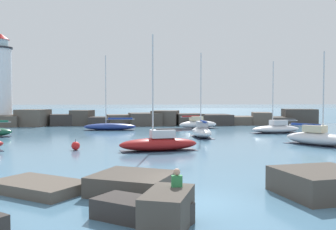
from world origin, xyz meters
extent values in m
plane|color=teal|center=(0.00, 0.00, 0.00)|extent=(600.00, 600.00, 0.00)
cube|color=teal|center=(0.00, 105.56, 0.00)|extent=(400.00, 116.00, 0.01)
cube|color=brown|center=(-21.61, 45.31, 0.82)|extent=(3.34, 5.56, 1.65)
cube|color=brown|center=(-18.32, 44.78, 1.30)|extent=(5.11, 4.93, 2.59)
cube|color=#383330|center=(-14.05, 46.16, 0.89)|extent=(4.48, 4.09, 1.78)
cube|color=#4C443D|center=(-11.00, 46.24, 1.21)|extent=(3.75, 4.04, 2.42)
cube|color=#383330|center=(-7.98, 44.80, 0.70)|extent=(3.57, 3.74, 1.39)
cube|color=brown|center=(-5.09, 46.22, 0.84)|extent=(4.33, 4.32, 1.68)
cube|color=#4C443D|center=(-0.95, 45.22, 0.98)|extent=(5.45, 5.59, 1.97)
cube|color=#4C443D|center=(2.38, 45.51, 1.17)|extent=(4.96, 5.24, 2.34)
cube|color=#423D38|center=(6.21, 45.50, 0.92)|extent=(4.76, 4.56, 1.84)
cube|color=#383330|center=(10.45, 45.55, 0.85)|extent=(5.41, 5.65, 1.70)
cube|color=brown|center=(15.07, 46.07, 0.67)|extent=(4.45, 5.18, 1.34)
cube|color=brown|center=(18.34, 45.48, 1.01)|extent=(3.98, 5.42, 2.02)
cube|color=#423D38|center=(21.19, 45.36, 0.63)|extent=(3.86, 5.81, 1.25)
cube|color=#423D38|center=(24.86, 45.61, 1.28)|extent=(6.20, 6.19, 2.56)
cylinder|color=gray|center=(-23.11, 45.33, 0.90)|extent=(3.89, 3.89, 1.80)
cylinder|color=white|center=(-23.11, 45.33, 6.90)|extent=(2.88, 2.88, 10.21)
cylinder|color=#232328|center=(-23.11, 45.33, 12.13)|extent=(3.32, 3.32, 0.25)
cylinder|color=silver|center=(-23.11, 45.33, 12.83)|extent=(2.02, 2.02, 1.15)
cone|color=#B21919|center=(-23.11, 45.33, 13.86)|extent=(2.45, 2.45, 0.90)
cube|color=#4C443D|center=(-2.41, 1.47, 0.43)|extent=(4.25, 4.14, 0.87)
cube|color=#4C443D|center=(5.73, 0.46, 0.55)|extent=(4.10, 3.99, 1.09)
cube|color=#383330|center=(-2.09, -2.32, 0.35)|extent=(3.59, 3.13, 0.71)
cube|color=#4C443D|center=(-1.25, -3.08, 0.60)|extent=(2.05, 2.77, 1.20)
cube|color=brown|center=(-6.60, 2.12, 0.24)|extent=(4.86, 4.42, 0.48)
ellipsoid|color=silver|center=(14.04, 17.47, 0.58)|extent=(5.14, 6.34, 1.16)
cube|color=black|center=(14.04, 17.47, 0.01)|extent=(4.94, 6.06, 0.03)
cube|color=beige|center=(13.87, 17.73, 1.48)|extent=(1.96, 2.18, 0.64)
cylinder|color=silver|center=(14.30, 17.08, 4.78)|extent=(0.12, 0.12, 7.24)
cylinder|color=#BCBCC1|center=(13.35, 18.51, 1.71)|extent=(1.99, 2.93, 0.10)
cube|color=navy|center=(13.35, 18.51, 1.81)|extent=(1.78, 2.55, 0.20)
ellipsoid|color=maroon|center=(-0.48, 15.08, 0.52)|extent=(6.67, 3.16, 1.05)
cube|color=black|center=(-0.48, 15.08, 0.01)|extent=(6.34, 3.06, 0.03)
cube|color=silver|center=(-0.16, 15.14, 1.37)|extent=(2.09, 1.45, 0.64)
cylinder|color=silver|center=(-0.95, 14.99, 5.17)|extent=(0.12, 0.12, 8.26)
cylinder|color=#BCBCC1|center=(0.78, 15.31, 1.60)|extent=(3.48, 0.74, 0.10)
cube|color=#4C4C51|center=(0.78, 15.31, 1.70)|extent=(2.98, 0.74, 0.20)
ellipsoid|color=white|center=(6.52, 37.97, 0.56)|extent=(6.13, 3.63, 1.11)
cube|color=black|center=(6.52, 37.97, 0.01)|extent=(5.84, 3.51, 0.03)
cube|color=beige|center=(6.24, 37.88, 1.43)|extent=(1.99, 1.56, 0.64)
cylinder|color=silver|center=(6.93, 38.10, 4.24)|extent=(0.12, 0.12, 6.25)
cylinder|color=#BCBCC1|center=(5.41, 37.62, 1.66)|extent=(3.08, 1.06, 0.10)
cube|color=maroon|center=(5.41, 37.62, 1.76)|extent=(2.65, 1.01, 0.20)
ellipsoid|color=navy|center=(-5.85, 36.01, 0.46)|extent=(7.10, 2.15, 0.93)
cube|color=black|center=(-5.85, 36.01, 0.01)|extent=(6.75, 2.10, 0.03)
cylinder|color=silver|center=(-6.38, 36.02, 5.49)|extent=(0.12, 0.12, 9.12)
cylinder|color=#BCBCC1|center=(-4.45, 35.96, 1.48)|extent=(3.87, 0.24, 0.10)
cube|color=navy|center=(-4.45, 35.96, 1.58)|extent=(3.30, 0.32, 0.20)
ellipsoid|color=white|center=(14.90, 29.88, 0.48)|extent=(6.70, 3.43, 0.95)
cube|color=black|center=(14.90, 29.88, 0.01)|extent=(6.37, 3.32, 0.03)
cube|color=silver|center=(15.21, 29.94, 1.27)|extent=(2.12, 1.58, 0.64)
cylinder|color=silver|center=(14.43, 29.79, 4.88)|extent=(0.12, 0.12, 7.85)
cylinder|color=#BCBCC1|center=(16.15, 30.13, 1.50)|extent=(3.46, 0.78, 0.10)
cube|color=#4C4C51|center=(16.15, 30.13, 1.60)|extent=(2.97, 0.77, 0.20)
ellipsoid|color=white|center=(4.82, 25.47, 0.56)|extent=(2.00, 5.53, 1.12)
cube|color=black|center=(4.82, 25.47, 0.01)|extent=(1.96, 5.25, 0.03)
cube|color=#B2B2B7|center=(4.83, 25.20, 1.44)|extent=(1.06, 1.67, 0.64)
cylinder|color=silver|center=(4.81, 25.88, 5.19)|extent=(0.12, 0.12, 8.13)
cylinder|color=#BCBCC1|center=(4.85, 24.38, 1.67)|extent=(0.18, 3.02, 0.10)
cube|color=navy|center=(4.85, 24.38, 1.77)|extent=(0.27, 2.57, 0.20)
sphere|color=red|center=(-7.21, 16.03, 0.35)|extent=(0.69, 0.69, 0.69)
cylinder|color=black|center=(-7.21, 16.03, 0.79)|extent=(0.04, 0.04, 0.20)
cylinder|color=#282833|center=(-0.99, -2.48, 0.44)|extent=(0.14, 0.14, 0.88)
cylinder|color=#282833|center=(-0.81, -2.48, 0.44)|extent=(0.14, 0.14, 0.88)
cube|color=#338C4C|center=(-0.90, -2.48, 1.23)|extent=(0.36, 0.22, 0.69)
sphere|color=tan|center=(-0.90, -2.48, 1.69)|extent=(0.24, 0.24, 0.24)
camera|label=1|loc=(-2.23, -14.85, 4.12)|focal=40.00mm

